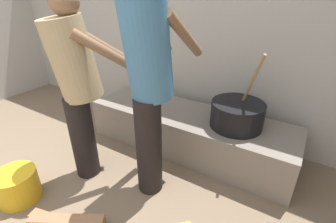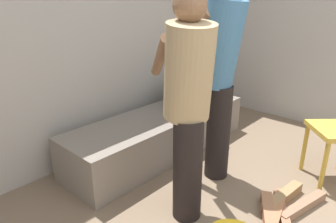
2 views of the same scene
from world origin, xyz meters
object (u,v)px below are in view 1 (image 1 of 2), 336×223
at_px(cooking_pot_main, 237,114).
at_px(cook_in_tan_shirt, 77,81).
at_px(cook_in_blue_shirt, 149,76).
at_px(bucket_yellow_plastic, 17,186).

relative_size(cooking_pot_main, cook_in_tan_shirt, 0.45).
height_order(cooking_pot_main, cook_in_blue_shirt, cook_in_blue_shirt).
relative_size(cook_in_blue_shirt, cook_in_tan_shirt, 1.10).
bearing_deg(cook_in_tan_shirt, cooking_pot_main, 37.34).
bearing_deg(cook_in_tan_shirt, cook_in_blue_shirt, 14.74).
bearing_deg(cooking_pot_main, cook_in_blue_shirt, -126.11).
bearing_deg(cooking_pot_main, cook_in_tan_shirt, -142.66).
xyz_separation_m(cook_in_tan_shirt, bucket_yellow_plastic, (-0.24, -0.52, -0.74)).
bearing_deg(cooking_pot_main, bucket_yellow_plastic, -134.15).
xyz_separation_m(cooking_pot_main, cook_in_blue_shirt, (-0.46, -0.64, 0.45)).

